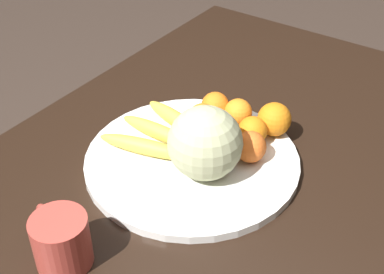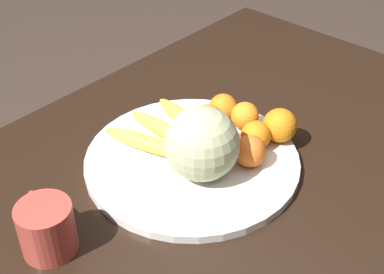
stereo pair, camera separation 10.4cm
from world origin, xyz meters
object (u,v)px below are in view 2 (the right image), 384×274
at_px(banana_bunch, 166,131).
at_px(orange_top_small, 208,119).
at_px(melon, 204,145).
at_px(fruit_bowl, 192,160).
at_px(orange_back_left, 250,151).
at_px(orange_side_extra, 256,135).
at_px(orange_mid_center, 245,116).
at_px(produce_tag, 201,147).
at_px(orange_back_right, 280,125).
at_px(ceramic_mug, 46,227).
at_px(kitchen_table, 199,218).
at_px(orange_front_left, 223,108).
at_px(orange_front_right, 221,134).

xyz_separation_m(banana_bunch, orange_top_small, (-0.08, 0.05, 0.01)).
distance_m(melon, orange_top_small, 0.14).
bearing_deg(fruit_bowl, orange_back_left, 121.18).
xyz_separation_m(orange_top_small, orange_side_extra, (-0.02, 0.11, -0.00)).
height_order(orange_mid_center, produce_tag, orange_mid_center).
bearing_deg(orange_back_right, melon, -12.85).
bearing_deg(produce_tag, fruit_bowl, -21.44).
bearing_deg(orange_back_left, orange_side_extra, -154.97).
relative_size(orange_back_right, ceramic_mug, 0.56).
bearing_deg(fruit_bowl, orange_side_extra, 145.81).
bearing_deg(banana_bunch, orange_back_left, -165.62).
distance_m(kitchen_table, ceramic_mug, 0.34).
relative_size(orange_mid_center, orange_top_small, 0.94).
bearing_deg(ceramic_mug, produce_tag, 176.26).
bearing_deg(orange_mid_center, orange_front_left, -82.25).
height_order(orange_back_left, orange_top_small, same).
xyz_separation_m(orange_top_small, produce_tag, (0.05, 0.03, -0.03)).
xyz_separation_m(banana_bunch, orange_back_left, (-0.05, 0.18, 0.01)).
bearing_deg(banana_bunch, orange_front_right, -151.11).
bearing_deg(orange_top_small, orange_front_left, -174.72).
height_order(orange_mid_center, ceramic_mug, ceramic_mug).
height_order(orange_front_right, orange_top_small, orange_top_small).
distance_m(orange_top_small, produce_tag, 0.07).
distance_m(orange_front_left, orange_front_right, 0.09).
bearing_deg(orange_mid_center, melon, 11.56).
relative_size(orange_front_right, ceramic_mug, 0.45).
xyz_separation_m(orange_mid_center, orange_top_small, (0.06, -0.05, 0.00)).
bearing_deg(orange_back_right, banana_bunch, -49.20).
xyz_separation_m(orange_mid_center, produce_tag, (0.12, -0.02, -0.03)).
bearing_deg(melon, orange_front_right, -160.55).
height_order(kitchen_table, produce_tag, produce_tag).
distance_m(orange_back_left, produce_tag, 0.11).
bearing_deg(orange_front_right, kitchen_table, 15.94).
relative_size(orange_back_right, produce_tag, 0.76).
bearing_deg(orange_front_right, orange_front_left, -142.94).
distance_m(orange_back_left, ceramic_mug, 0.40).
height_order(melon, orange_back_left, melon).
relative_size(orange_back_left, orange_top_small, 0.99).
bearing_deg(banana_bunch, fruit_bowl, 171.82).
xyz_separation_m(orange_back_right, orange_top_small, (0.08, -0.13, -0.00)).
height_order(orange_side_extra, ceramic_mug, ceramic_mug).
relative_size(orange_mid_center, ceramic_mug, 0.47).
bearing_deg(ceramic_mug, orange_front_right, 172.94).
xyz_separation_m(banana_bunch, orange_side_extra, (-0.10, 0.16, 0.01)).
height_order(orange_front_left, orange_back_left, orange_back_left).
xyz_separation_m(fruit_bowl, orange_back_right, (-0.16, 0.09, 0.04)).
height_order(orange_back_left, ceramic_mug, ceramic_mug).
xyz_separation_m(orange_side_extra, ceramic_mug, (0.43, -0.10, -0.00)).
relative_size(kitchen_table, orange_top_small, 22.68).
bearing_deg(orange_back_left, fruit_bowl, -58.82).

